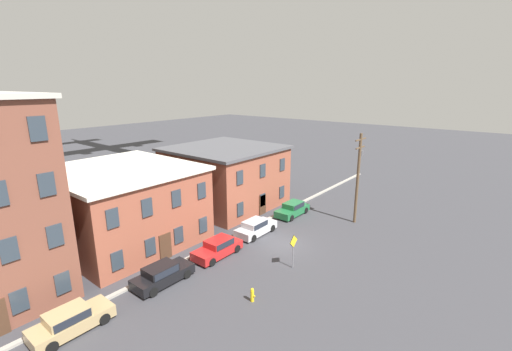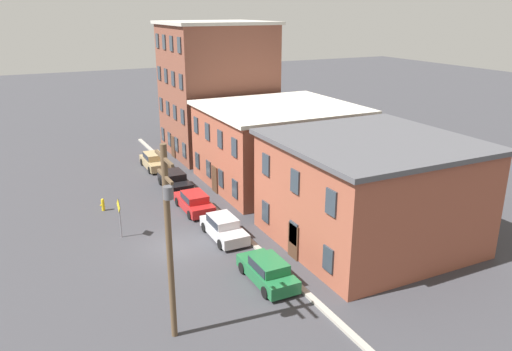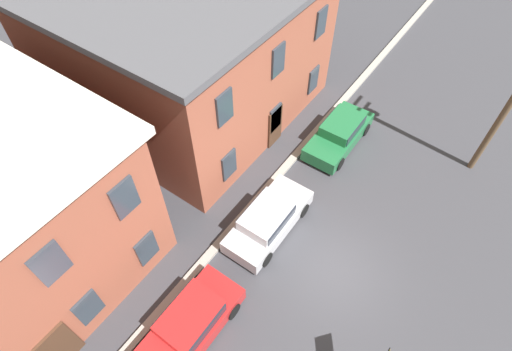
{
  "view_description": "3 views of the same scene",
  "coord_description": "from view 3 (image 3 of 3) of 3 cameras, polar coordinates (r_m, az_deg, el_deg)",
  "views": [
    {
      "loc": [
        -23.29,
        -15.52,
        13.7
      ],
      "look_at": [
        0.01,
        3.16,
        5.8
      ],
      "focal_mm": 24.0,
      "sensor_mm": 36.0,
      "label": 1
    },
    {
      "loc": [
        28.09,
        -8.13,
        14.46
      ],
      "look_at": [
        1.3,
        5.06,
        4.43
      ],
      "focal_mm": 35.0,
      "sensor_mm": 36.0,
      "label": 2
    },
    {
      "loc": [
        -7.69,
        -1.61,
        14.9
      ],
      "look_at": [
        -0.65,
        3.37,
        4.33
      ],
      "focal_mm": 28.0,
      "sensor_mm": 36.0,
      "label": 3
    }
  ],
  "objects": [
    {
      "name": "car_green",
      "position": [
        20.59,
        11.88,
        6.08
      ],
      "size": [
        4.4,
        1.92,
        1.43
      ],
      "color": "#1E6638",
      "rests_on": "ground_plane"
    },
    {
      "name": "ground_plane",
      "position": [
        16.84,
        10.99,
        -13.14
      ],
      "size": [
        200.0,
        200.0,
        0.0
      ],
      "primitive_type": "plane",
      "color": "#38383D"
    },
    {
      "name": "apartment_far",
      "position": [
        21.29,
        -10.11,
        17.49
      ],
      "size": [
        11.52,
        11.44,
        6.88
      ],
      "color": "brown",
      "rests_on": "ground_plane"
    },
    {
      "name": "kerb_strip",
      "position": [
        17.78,
        -1.77,
        -5.7
      ],
      "size": [
        56.0,
        0.36,
        0.16
      ],
      "primitive_type": "cube",
      "color": "#9E998E",
      "rests_on": "ground_plane"
    },
    {
      "name": "car_red",
      "position": [
        15.12,
        -9.52,
        -20.22
      ],
      "size": [
        4.4,
        1.92,
        1.43
      ],
      "color": "#B21E1E",
      "rests_on": "ground_plane"
    },
    {
      "name": "car_silver",
      "position": [
        16.86,
        1.73,
        -6.29
      ],
      "size": [
        4.4,
        1.92,
        1.43
      ],
      "color": "#B7B7BC",
      "rests_on": "ground_plane"
    }
  ]
}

